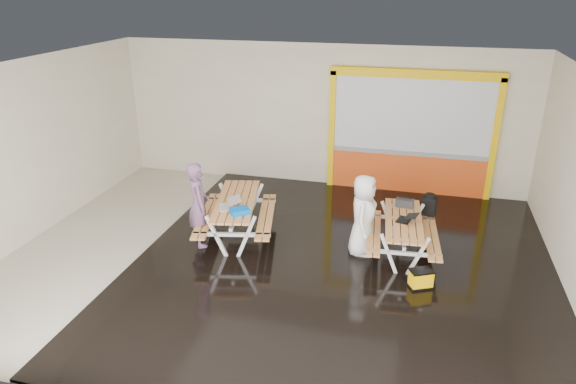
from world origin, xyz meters
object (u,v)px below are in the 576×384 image
(blue_pouch, at_px, (240,211))
(toolbox, at_px, (405,203))
(dark_case, at_px, (366,246))
(picnic_table_right, at_px, (403,228))
(fluke_bag, at_px, (421,279))
(laptop_right, at_px, (407,219))
(person_left, at_px, (199,205))
(backpack, at_px, (429,205))
(person_right, at_px, (363,216))
(laptop_left, at_px, (229,204))
(picnic_table_left, at_px, (237,209))

(blue_pouch, bearing_deg, toolbox, 23.47)
(toolbox, bearing_deg, dark_case, -137.55)
(picnic_table_right, bearing_deg, blue_pouch, -166.98)
(fluke_bag, bearing_deg, toolbox, 103.27)
(laptop_right, bearing_deg, person_left, -172.58)
(laptop_right, distance_m, dark_case, 1.00)
(laptop_right, height_order, backpack, backpack)
(picnic_table_right, height_order, laptop_right, laptop_right)
(blue_pouch, bearing_deg, person_right, 14.29)
(person_left, relative_size, person_right, 1.06)
(laptop_left, relative_size, blue_pouch, 1.59)
(toolbox, distance_m, backpack, 0.61)
(blue_pouch, bearing_deg, picnic_table_right, 13.02)
(picnic_table_right, distance_m, dark_case, 0.81)
(picnic_table_right, distance_m, laptop_right, 0.24)
(person_right, bearing_deg, picnic_table_right, -80.03)
(picnic_table_left, bearing_deg, laptop_left, -91.50)
(backpack, bearing_deg, dark_case, -139.63)
(laptop_left, xyz_separation_m, blue_pouch, (0.30, -0.22, -0.01))
(person_left, bearing_deg, picnic_table_right, -113.25)
(picnic_table_left, relative_size, fluke_bag, 5.31)
(person_left, xyz_separation_m, toolbox, (3.81, 1.16, -0.04))
(dark_case, bearing_deg, backpack, 40.37)
(person_left, xyz_separation_m, blue_pouch, (0.87, -0.11, 0.01))
(laptop_left, bearing_deg, person_right, 7.74)
(blue_pouch, distance_m, toolbox, 3.20)
(laptop_left, relative_size, fluke_bag, 1.21)
(laptop_right, bearing_deg, blue_pouch, -168.41)
(person_left, distance_m, blue_pouch, 0.88)
(dark_case, bearing_deg, person_right, -120.81)
(picnic_table_left, distance_m, blue_pouch, 0.71)
(picnic_table_left, xyz_separation_m, dark_case, (2.58, 0.09, -0.53))
(backpack, bearing_deg, picnic_table_left, -164.28)
(person_left, relative_size, blue_pouch, 4.93)
(picnic_table_left, bearing_deg, picnic_table_right, 1.56)
(toolbox, xyz_separation_m, backpack, (0.47, 0.36, -0.15))
(laptop_right, bearing_deg, fluke_bag, -72.26)
(picnic_table_left, relative_size, picnic_table_right, 1.19)
(person_left, relative_size, fluke_bag, 3.75)
(person_left, height_order, toolbox, person_left)
(person_left, height_order, blue_pouch, person_left)
(person_right, distance_m, laptop_left, 2.54)
(picnic_table_right, bearing_deg, laptop_right, -52.10)
(picnic_table_right, relative_size, backpack, 4.33)
(person_left, bearing_deg, backpack, -102.16)
(picnic_table_right, bearing_deg, toolbox, 91.62)
(picnic_table_left, distance_m, laptop_right, 3.30)
(picnic_table_left, xyz_separation_m, picnic_table_right, (3.24, 0.09, -0.06))
(laptop_left, distance_m, toolbox, 3.40)
(backpack, xyz_separation_m, fluke_bag, (-0.07, -2.05, -0.49))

